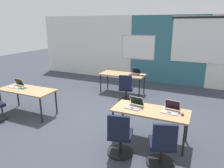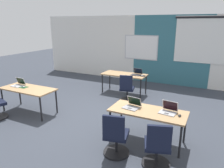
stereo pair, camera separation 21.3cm
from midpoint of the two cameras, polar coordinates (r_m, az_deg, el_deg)
The scene contains 17 objects.
ground_plane at distance 5.95m, azimuth -4.25°, elevation -8.52°, with size 24.00×24.00×0.00m.
back_wall_assembly at distance 9.29m, azimuth 9.33°, elevation 9.42°, with size 10.00×0.27×2.80m.
desk_near_left at distance 6.34m, azimuth -21.00°, elevation -1.62°, with size 1.60×0.70×0.72m.
desk_near_right at distance 4.54m, azimuth 11.05°, elevation -7.83°, with size 1.60×0.70×0.72m.
desk_far_center at distance 7.59m, azimuth 4.12°, elevation 2.31°, with size 1.60×0.70×0.72m.
laptop_near_right_inner at distance 4.60m, azimuth 6.80°, elevation -5.83°, with size 0.38×0.36×0.22m.
chair_near_right_inner at distance 4.13m, azimuth 2.53°, elevation -14.55°, with size 0.53×0.58×0.92m.
laptop_near_right_end at distance 4.50m, azimuth 16.42°, elevation -6.90°, with size 0.37×0.33×0.23m.
mouse_near_right_end at distance 4.41m, azimuth 19.29°, elevation -8.13°, with size 0.06×0.10×0.03m.
chair_near_right_end at distance 3.93m, azimuth 13.78°, elevation -16.79°, with size 0.56×0.61×0.92m.
laptop_near_left_end at distance 6.66m, azimuth -23.32°, elevation -0.05°, with size 0.34×0.31×0.23m.
mousepad_near_left_end at distance 6.45m, azimuth -22.00°, elevation -0.83°, with size 0.22×0.19×0.00m.
mouse_near_left_end at distance 6.45m, azimuth -22.02°, elevation -0.67°, with size 0.07×0.11×0.03m.
laptop_far_right at distance 7.48m, azimuth 7.55°, elevation 2.85°, with size 0.36×0.35×0.22m.
mousepad_far_right at distance 7.37m, azimuth 9.02°, elevation 2.21°, with size 0.22×0.19×0.00m.
mouse_far_right at distance 7.36m, azimuth 9.02°, elevation 2.35°, with size 0.09×0.11×0.03m.
chair_far_right at distance 6.85m, azimuth 4.94°, elevation -1.74°, with size 0.53×0.58×0.92m.
Camera 2 is at (2.89, -4.57, 2.50)m, focal length 33.59 mm.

